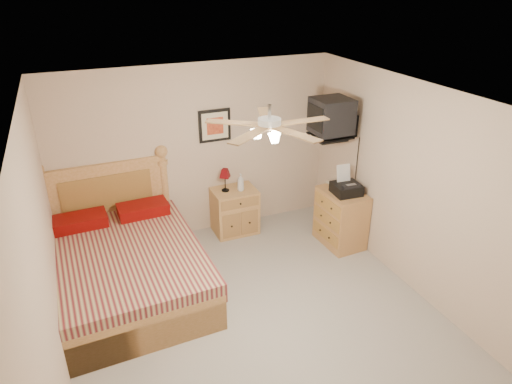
# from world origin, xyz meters

# --- Properties ---
(floor) EXTENTS (4.50, 4.50, 0.00)m
(floor) POSITION_xyz_m (0.00, 0.00, 0.00)
(floor) COLOR gray
(floor) RESTS_ON ground
(ceiling) EXTENTS (4.00, 4.50, 0.04)m
(ceiling) POSITION_xyz_m (0.00, 0.00, 2.50)
(ceiling) COLOR white
(ceiling) RESTS_ON ground
(wall_back) EXTENTS (4.00, 0.04, 2.50)m
(wall_back) POSITION_xyz_m (0.00, 2.25, 1.25)
(wall_back) COLOR #C6AB91
(wall_back) RESTS_ON ground
(wall_left) EXTENTS (0.04, 4.50, 2.50)m
(wall_left) POSITION_xyz_m (-2.00, 0.00, 1.25)
(wall_left) COLOR #C6AB91
(wall_left) RESTS_ON ground
(wall_right) EXTENTS (0.04, 4.50, 2.50)m
(wall_right) POSITION_xyz_m (2.00, 0.00, 1.25)
(wall_right) COLOR #C6AB91
(wall_right) RESTS_ON ground
(bed) EXTENTS (1.76, 2.27, 1.44)m
(bed) POSITION_xyz_m (-1.25, 1.12, 0.72)
(bed) COLOR #A77635
(bed) RESTS_ON ground
(nightstand) EXTENTS (0.64, 0.48, 0.69)m
(nightstand) POSITION_xyz_m (0.46, 2.00, 0.34)
(nightstand) COLOR #B18143
(nightstand) RESTS_ON ground
(table_lamp) EXTENTS (0.21, 0.21, 0.35)m
(table_lamp) POSITION_xyz_m (0.33, 2.03, 0.86)
(table_lamp) COLOR #60070B
(table_lamp) RESTS_ON nightstand
(lotion_bottle) EXTENTS (0.11, 0.11, 0.26)m
(lotion_bottle) POSITION_xyz_m (0.54, 1.96, 0.82)
(lotion_bottle) COLOR silver
(lotion_bottle) RESTS_ON nightstand
(framed_picture) EXTENTS (0.46, 0.04, 0.46)m
(framed_picture) POSITION_xyz_m (0.27, 2.23, 1.62)
(framed_picture) COLOR black
(framed_picture) RESTS_ON wall_back
(dresser) EXTENTS (0.51, 0.71, 0.82)m
(dresser) POSITION_xyz_m (1.73, 1.10, 0.41)
(dresser) COLOR #A27747
(dresser) RESTS_ON ground
(fax_machine) EXTENTS (0.39, 0.41, 0.38)m
(fax_machine) POSITION_xyz_m (1.74, 1.05, 1.01)
(fax_machine) COLOR black
(fax_machine) RESTS_ON dresser
(magazine_lower) EXTENTS (0.24, 0.30, 0.03)m
(magazine_lower) POSITION_xyz_m (1.67, 1.33, 0.83)
(magazine_lower) COLOR tan
(magazine_lower) RESTS_ON dresser
(magazine_upper) EXTENTS (0.19, 0.26, 0.02)m
(magazine_upper) POSITION_xyz_m (1.70, 1.35, 0.85)
(magazine_upper) COLOR tan
(magazine_upper) RESTS_ON magazine_lower
(wall_tv) EXTENTS (0.56, 0.46, 0.58)m
(wall_tv) POSITION_xyz_m (1.75, 1.34, 1.81)
(wall_tv) COLOR black
(wall_tv) RESTS_ON wall_right
(ceiling_fan) EXTENTS (1.14, 1.14, 0.28)m
(ceiling_fan) POSITION_xyz_m (0.00, -0.20, 2.36)
(ceiling_fan) COLOR white
(ceiling_fan) RESTS_ON ceiling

